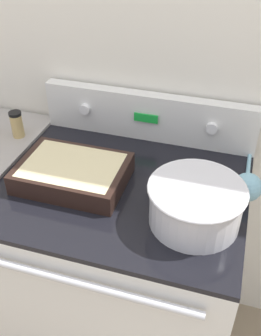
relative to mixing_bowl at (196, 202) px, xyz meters
name	(u,v)px	position (x,y,z in m)	size (l,w,h in m)	color
kitchen_wall	(154,48)	(-0.25, 0.47, 0.26)	(8.00, 0.05, 2.50)	silver
stove_range	(124,274)	(-0.25, 0.10, -0.53)	(0.80, 0.70, 0.92)	silver
control_panel	(148,116)	(-0.25, 0.41, 0.02)	(0.80, 0.07, 0.18)	silver
mixing_bowl	(196,202)	(0.00, 0.00, 0.00)	(0.28, 0.28, 0.13)	silver
casserole_dish	(73,172)	(-0.41, 0.07, -0.03)	(0.35, 0.25, 0.07)	black
ladle	(247,186)	(0.14, 0.16, -0.03)	(0.09, 0.29, 0.09)	#7AB2C6
spice_jar_black_cap	(17,124)	(-0.72, 0.25, -0.01)	(0.05, 0.05, 0.10)	tan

